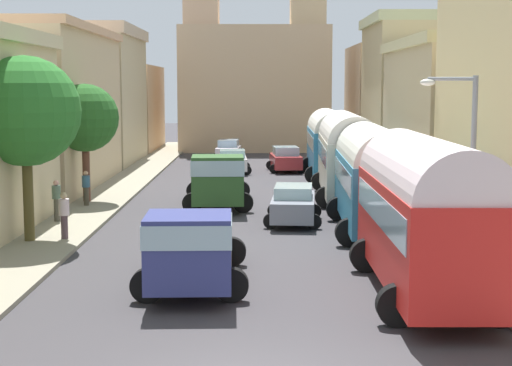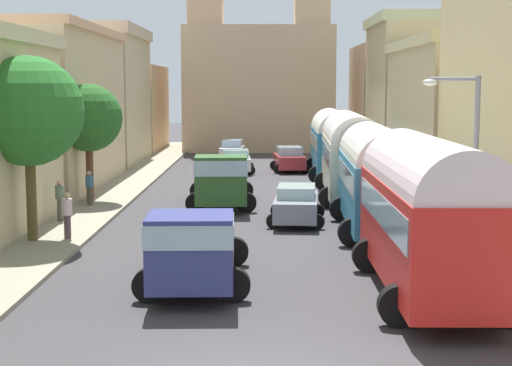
% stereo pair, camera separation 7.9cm
% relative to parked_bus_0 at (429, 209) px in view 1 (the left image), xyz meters
% --- Properties ---
extents(ground_plane, '(154.00, 154.00, 0.00)m').
position_rel_parked_bus_0_xyz_m(ground_plane, '(-4.60, 20.50, -2.35)').
color(ground_plane, '#3C393C').
extents(sidewalk_left, '(2.50, 70.00, 0.14)m').
position_rel_parked_bus_0_xyz_m(sidewalk_left, '(-11.85, 20.50, -2.28)').
color(sidewalk_left, gray).
rests_on(sidewalk_left, ground).
extents(sidewalk_right, '(2.50, 70.00, 0.14)m').
position_rel_parked_bus_0_xyz_m(sidewalk_right, '(2.65, 20.50, -2.28)').
color(sidewalk_right, gray).
rests_on(sidewalk_right, ground).
extents(building_left_2, '(5.65, 14.93, 8.74)m').
position_rel_parked_bus_0_xyz_m(building_left_2, '(-15.67, 22.07, 2.04)').
color(building_left_2, '#CFB58B').
rests_on(building_left_2, ground).
extents(building_left_3, '(4.94, 11.44, 9.72)m').
position_rel_parked_bus_0_xyz_m(building_left_3, '(-15.35, 35.89, 2.54)').
color(building_left_3, '#C7B58C').
rests_on(building_left_3, ground).
extents(building_left_4, '(4.95, 11.57, 7.27)m').
position_rel_parked_bus_0_xyz_m(building_left_4, '(-15.58, 47.94, 1.29)').
color(building_left_4, tan).
rests_on(building_left_4, ground).
extents(building_right_2, '(5.46, 14.08, 8.23)m').
position_rel_parked_bus_0_xyz_m(building_right_2, '(6.38, 24.35, 1.79)').
color(building_right_2, tan).
rests_on(building_right_2, ground).
extents(building_right_3, '(6.03, 10.07, 10.61)m').
position_rel_parked_bus_0_xyz_m(building_right_3, '(6.64, 37.31, 2.99)').
color(building_right_3, tan).
rests_on(building_right_3, ground).
extents(building_right_4, '(5.16, 11.17, 9.02)m').
position_rel_parked_bus_0_xyz_m(building_right_4, '(6.48, 48.63, 2.16)').
color(building_right_4, tan).
rests_on(building_right_4, ground).
extents(distant_church, '(12.77, 7.88, 17.77)m').
position_rel_parked_bus_0_xyz_m(distant_church, '(-4.60, 48.06, 3.85)').
color(distant_church, '#CDAB86').
rests_on(distant_church, ground).
extents(parked_bus_0, '(3.37, 8.70, 4.25)m').
position_rel_parked_bus_0_xyz_m(parked_bus_0, '(0.00, 0.00, 0.00)').
color(parked_bus_0, red).
rests_on(parked_bus_0, ground).
extents(parked_bus_1, '(3.45, 8.53, 4.07)m').
position_rel_parked_bus_0_xyz_m(parked_bus_1, '(-0.00, 9.00, -0.10)').
color(parked_bus_1, teal).
rests_on(parked_bus_1, ground).
extents(parked_bus_2, '(3.56, 9.81, 4.26)m').
position_rel_parked_bus_0_xyz_m(parked_bus_2, '(-0.00, 18.00, 0.01)').
color(parked_bus_2, beige).
rests_on(parked_bus_2, ground).
extents(parked_bus_3, '(3.38, 9.03, 4.12)m').
position_rel_parked_bus_0_xyz_m(parked_bus_3, '(-0.00, 27.00, -0.07)').
color(parked_bus_3, teal).
rests_on(parked_bus_3, ground).
extents(cargo_truck_0, '(3.19, 6.92, 2.33)m').
position_rel_parked_bus_0_xyz_m(cargo_truck_0, '(-6.25, 0.55, -1.14)').
color(cargo_truck_0, navy).
rests_on(cargo_truck_0, ground).
extents(cargo_truck_1, '(3.32, 7.05, 2.55)m').
position_rel_parked_bus_0_xyz_m(cargo_truck_1, '(-6.22, 14.81, -1.04)').
color(cargo_truck_1, '#2C5525').
rests_on(cargo_truck_1, ground).
extents(car_0, '(2.50, 3.80, 1.50)m').
position_rel_parked_bus_0_xyz_m(car_0, '(-6.00, 29.62, -1.59)').
color(car_0, silver).
rests_on(car_0, ground).
extents(car_1, '(2.39, 3.96, 1.52)m').
position_rel_parked_bus_0_xyz_m(car_1, '(-6.57, 38.89, -1.59)').
color(car_1, silver).
rests_on(car_1, ground).
extents(car_2, '(2.49, 4.32, 1.55)m').
position_rel_parked_bus_0_xyz_m(car_2, '(-2.95, 11.13, -1.56)').
color(car_2, gray).
rests_on(car_2, ground).
extents(car_3, '(2.54, 3.98, 1.63)m').
position_rel_parked_bus_0_xyz_m(car_3, '(-2.54, 30.59, -1.54)').
color(car_3, '#B73132').
rests_on(car_3, ground).
extents(pedestrian_0, '(0.53, 0.53, 1.81)m').
position_rel_parked_bus_0_xyz_m(pedestrian_0, '(-11.34, 7.17, -1.32)').
color(pedestrian_0, '#4E3C43').
rests_on(pedestrian_0, ground).
extents(pedestrian_1, '(0.49, 0.49, 1.73)m').
position_rel_parked_bus_0_xyz_m(pedestrian_1, '(-12.25, 15.03, -1.37)').
color(pedestrian_1, '#504A3A').
rests_on(pedestrian_1, ground).
extents(pedestrian_2, '(0.39, 0.39, 1.81)m').
position_rel_parked_bus_0_xyz_m(pedestrian_2, '(-12.53, 10.79, -1.32)').
color(pedestrian_2, '#4B493E').
rests_on(pedestrian_2, ground).
extents(streetlamp_near, '(1.70, 0.28, 5.88)m').
position_rel_parked_bus_0_xyz_m(streetlamp_near, '(1.66, 2.48, 1.20)').
color(streetlamp_near, gray).
rests_on(streetlamp_near, ground).
extents(roadside_tree_1, '(3.85, 3.85, 6.63)m').
position_rel_parked_bus_0_xyz_m(roadside_tree_1, '(-12.50, 6.85, 2.33)').
color(roadside_tree_1, brown).
rests_on(roadside_tree_1, ground).
extents(roadside_tree_2, '(3.19, 3.19, 5.68)m').
position_rel_parked_bus_0_xyz_m(roadside_tree_2, '(-12.50, 16.31, 1.71)').
color(roadside_tree_2, brown).
rests_on(roadside_tree_2, ground).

